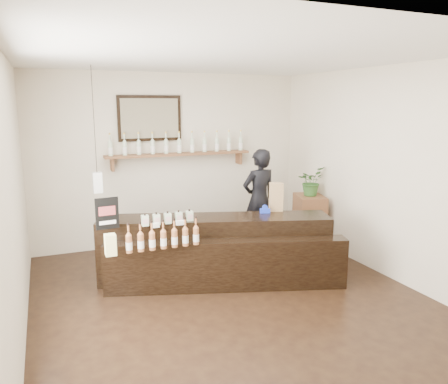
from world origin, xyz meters
name	(u,v)px	position (x,y,z in m)	size (l,w,h in m)	color
ground	(231,299)	(0.00, 0.00, 0.00)	(5.00, 5.00, 0.00)	black
room_shell	(231,158)	(0.00, 0.00, 1.70)	(5.00, 5.00, 5.00)	beige
back_wall_decor	(164,139)	(-0.15, 2.37, 1.76)	(2.66, 0.96, 1.69)	brown
counter	(217,252)	(0.06, 0.59, 0.40)	(3.05, 1.72, 0.99)	black
promo_sign	(107,213)	(-1.31, 0.66, 1.04)	(0.27, 0.04, 0.38)	black
paper_bag	(276,197)	(0.98, 0.69, 1.04)	(0.21, 0.18, 0.39)	#976D49
tape_dispenser	(265,210)	(0.77, 0.63, 0.89)	(0.14, 0.09, 0.11)	#1C37C6
side_cabinet	(309,221)	(2.00, 1.39, 0.42)	(0.57, 0.68, 0.85)	brown
potted_plant	(311,181)	(2.00, 1.39, 1.08)	(0.42, 0.37, 0.47)	#2E5A24
shopkeeper	(259,193)	(1.15, 1.55, 0.92)	(0.67, 0.44, 1.83)	black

